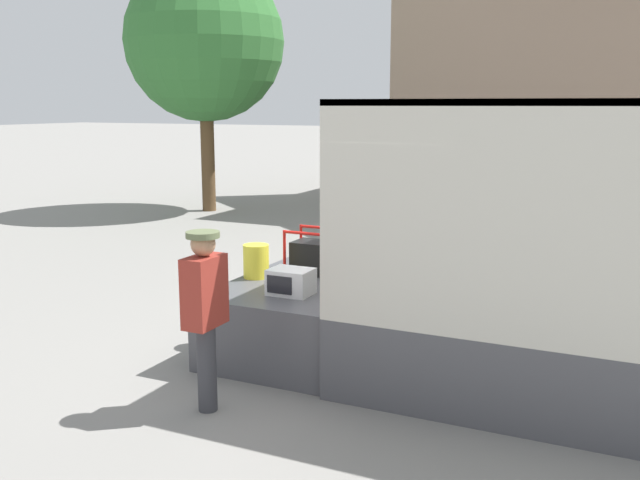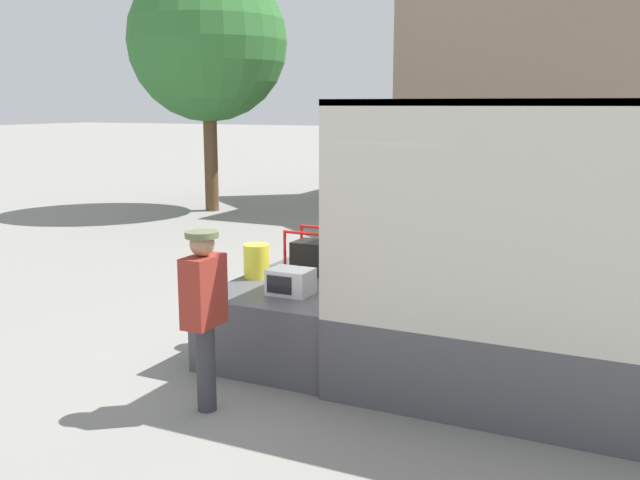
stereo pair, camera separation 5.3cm
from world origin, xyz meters
TOP-DOWN VIEW (x-y plane):
  - ground_plane at (0.00, 0.00)m, footprint 160.00×160.00m
  - tailgate_deck at (-0.79, 0.00)m, footprint 1.58×2.37m
  - microwave at (-0.67, -0.56)m, footprint 0.46×0.36m
  - portable_generator at (-0.85, 0.43)m, footprint 0.62×0.48m
  - orange_bucket at (-1.39, -0.06)m, footprint 0.30×0.30m
  - worker_person at (-0.85, -1.91)m, footprint 0.31×0.44m
  - house_backdrop at (1.20, 14.22)m, footprint 9.94×7.97m
  - street_tree at (-8.08, 8.84)m, footprint 4.14×4.14m

SIDE VIEW (x-z plane):
  - ground_plane at x=0.00m, z-range 0.00..0.00m
  - tailgate_deck at x=-0.79m, z-range 0.00..0.82m
  - microwave at x=-0.67m, z-range 0.82..1.09m
  - orange_bucket at x=-1.39m, z-range 0.82..1.21m
  - portable_generator at x=-0.85m, z-range 0.75..1.29m
  - worker_person at x=-0.85m, z-range 0.20..1.90m
  - street_tree at x=-8.08m, z-range 1.17..7.68m
  - house_backdrop at x=1.20m, z-range 0.09..9.92m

